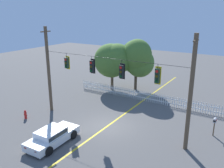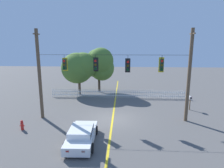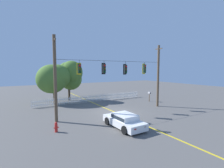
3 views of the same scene
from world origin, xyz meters
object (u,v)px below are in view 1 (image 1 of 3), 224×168
autumn_maple_near_fence (114,60)px  traffic_signal_eastbound_side (67,63)px  autumn_maple_mid (137,58)px  traffic_signal_westbound_side (92,66)px  roadside_mailbox (215,121)px  traffic_signal_northbound_secondary (157,76)px  traffic_signal_southbound_primary (122,71)px  fire_hydrant (25,114)px  parked_car (52,136)px

autumn_maple_near_fence → traffic_signal_eastbound_side: bearing=-85.4°
autumn_maple_mid → traffic_signal_westbound_side: bearing=-85.4°
autumn_maple_mid → roadside_mailbox: 12.34m
autumn_maple_near_fence → roadside_mailbox: 13.99m
traffic_signal_northbound_secondary → autumn_maple_mid: size_ratio=0.24×
traffic_signal_southbound_primary → traffic_signal_westbound_side: bearing=180.0°
traffic_signal_eastbound_side → roadside_mailbox: bearing=13.9°
traffic_signal_westbound_side → traffic_signal_eastbound_side: bearing=-180.0°
traffic_signal_eastbound_side → autumn_maple_mid: autumn_maple_mid is taller
traffic_signal_northbound_secondary → fire_hydrant: traffic_signal_northbound_secondary is taller
autumn_maple_near_fence → traffic_signal_southbound_primary: bearing=-55.3°
traffic_signal_eastbound_side → roadside_mailbox: 12.67m
autumn_maple_near_fence → autumn_maple_mid: (2.57, 1.02, 0.26)m
traffic_signal_eastbound_side → traffic_signal_northbound_secondary: bearing=0.0°
traffic_signal_westbound_side → parked_car: size_ratio=0.34×
autumn_maple_mid → fire_hydrant: bearing=-110.7°
autumn_maple_mid → roadside_mailbox: size_ratio=4.23×
traffic_signal_eastbound_side → autumn_maple_near_fence: size_ratio=0.25×
traffic_signal_northbound_secondary → fire_hydrant: 12.13m
autumn_maple_near_fence → roadside_mailbox: bearing=-25.2°
fire_hydrant → roadside_mailbox: bearing=20.7°
autumn_maple_near_fence → fire_hydrant: autumn_maple_near_fence is taller
traffic_signal_eastbound_side → roadside_mailbox: (11.77, 2.92, -3.68)m
parked_car → roadside_mailbox: bearing=37.4°
autumn_maple_mid → fire_hydrant: (-4.68, -12.38, -3.46)m
traffic_signal_southbound_primary → fire_hydrant: (-8.18, -2.59, -4.41)m
traffic_signal_westbound_side → fire_hydrant: 7.53m
parked_car → fire_hydrant: (-5.06, 1.77, -0.22)m
traffic_signal_eastbound_side → parked_car: 6.49m
traffic_signal_northbound_secondary → autumn_maple_mid: bearing=122.7°
traffic_signal_northbound_secondary → autumn_maple_mid: 11.68m
traffic_signal_eastbound_side → traffic_signal_westbound_side: size_ratio=0.98×
traffic_signal_westbound_side → autumn_maple_near_fence: traffic_signal_westbound_side is taller
traffic_signal_eastbound_side → traffic_signal_northbound_secondary: 8.16m
traffic_signal_eastbound_side → autumn_maple_near_fence: (-0.70, 8.78, -1.27)m
traffic_signal_northbound_secondary → fire_hydrant: size_ratio=1.84×
autumn_maple_near_fence → parked_car: (2.95, -13.13, -2.98)m
parked_car → traffic_signal_eastbound_side: bearing=117.3°
traffic_signal_westbound_side → autumn_maple_mid: (-0.79, 9.79, -1.02)m
roadside_mailbox → traffic_signal_westbound_side: bearing=-162.2°
parked_car → roadside_mailbox: roadside_mailbox is taller
traffic_signal_southbound_primary → parked_car: bearing=-125.7°
traffic_signal_northbound_secondary → roadside_mailbox: traffic_signal_northbound_secondary is taller
traffic_signal_eastbound_side → traffic_signal_westbound_side: 2.66m
traffic_signal_eastbound_side → traffic_signal_northbound_secondary: same height
fire_hydrant → autumn_maple_mid: bearing=69.3°
fire_hydrant → traffic_signal_westbound_side: bearing=25.3°
parked_car → autumn_maple_near_fence: bearing=102.7°
traffic_signal_eastbound_side → parked_car: traffic_signal_eastbound_side is taller
traffic_signal_westbound_side → autumn_maple_near_fence: size_ratio=0.26×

